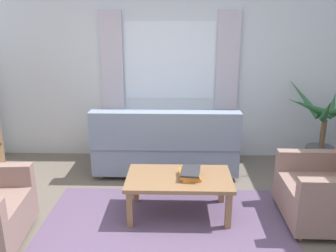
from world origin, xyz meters
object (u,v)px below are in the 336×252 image
object	(u,v)px
couch	(166,146)
coffee_table	(179,182)
armchair_right	(331,190)
potted_plant	(322,138)
book_stack_on_table	(190,174)

from	to	relation	value
couch	coffee_table	bearing A→B (deg)	99.16
armchair_right	coffee_table	bearing A→B (deg)	-92.54
potted_plant	couch	bearing A→B (deg)	-177.61
armchair_right	potted_plant	bearing A→B (deg)	163.30
couch	potted_plant	distance (m)	2.13
couch	armchair_right	xyz separation A→B (m)	(1.72, -1.19, -0.01)
book_stack_on_table	coffee_table	bearing A→B (deg)	172.87
armchair_right	potted_plant	size ratio (longest dim) A/B	0.71
couch	armchair_right	size ratio (longest dim) A/B	2.16
armchair_right	book_stack_on_table	xyz separation A→B (m)	(-1.43, 0.08, 0.13)
couch	armchair_right	bearing A→B (deg)	145.45
couch	potted_plant	bearing A→B (deg)	-177.61
coffee_table	couch	bearing A→B (deg)	99.16
book_stack_on_table	potted_plant	distance (m)	2.19
armchair_right	book_stack_on_table	distance (m)	1.44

